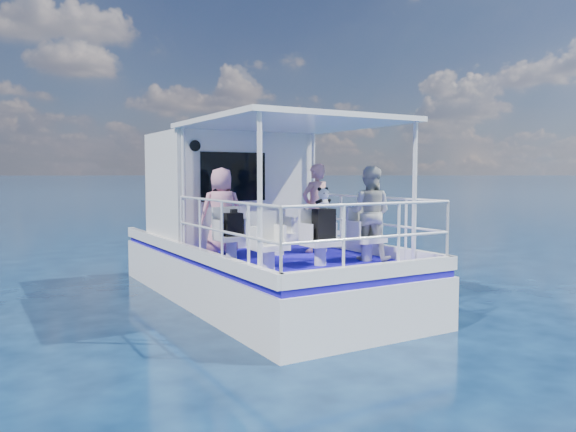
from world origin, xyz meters
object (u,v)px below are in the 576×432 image
Objects in this scene: passenger_port_fwd at (222,211)px; panda at (323,198)px; passenger_stbd_aft at (369,213)px; backpack_center at (324,225)px.

panda is (0.85, -1.88, 0.28)m from passenger_port_fwd.
passenger_port_fwd is 4.64× the size of panda.
passenger_port_fwd is 2.55m from passenger_stbd_aft.
backpack_center is (-0.95, -0.11, -0.14)m from passenger_stbd_aft.
backpack_center is 1.50× the size of panda.
passenger_port_fwd reaches higher than backpack_center.
passenger_port_fwd is 2.08m from backpack_center.
backpack_center is at bearing 125.94° from passenger_port_fwd.
backpack_center is (0.87, -1.89, -0.13)m from passenger_port_fwd.
backpack_center is at bearing -18.66° from panda.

